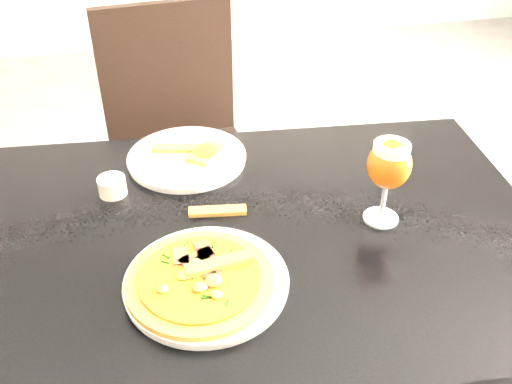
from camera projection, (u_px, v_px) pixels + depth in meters
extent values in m
cube|color=black|center=(252.00, 236.00, 1.16)|extent=(1.27, 0.91, 0.03)
cylinder|color=black|center=(47.00, 277.00, 1.60)|extent=(0.05, 0.05, 0.72)
cylinder|color=black|center=(416.00, 244.00, 1.71)|extent=(0.05, 0.05, 0.72)
cube|color=black|center=(187.00, 176.00, 1.80)|extent=(0.49, 0.49, 0.04)
cylinder|color=black|center=(149.00, 283.00, 1.76)|extent=(0.04, 0.04, 0.46)
cylinder|color=black|center=(259.00, 258.00, 1.86)|extent=(0.04, 0.04, 0.46)
cylinder|color=black|center=(131.00, 215.00, 2.04)|extent=(0.04, 0.04, 0.46)
cylinder|color=black|center=(228.00, 197.00, 2.13)|extent=(0.04, 0.04, 0.46)
cube|color=black|center=(167.00, 73.00, 1.80)|extent=(0.42, 0.07, 0.44)
cylinder|color=silver|center=(207.00, 282.00, 1.02)|extent=(0.31, 0.31, 0.02)
cylinder|color=olive|center=(200.00, 281.00, 1.01)|extent=(0.26, 0.26, 0.01)
cylinder|color=#CD4111|center=(200.00, 277.00, 1.00)|extent=(0.22, 0.22, 0.01)
cube|color=#48271F|center=(216.00, 273.00, 1.00)|extent=(0.05, 0.03, 0.00)
cube|color=#48271F|center=(209.00, 258.00, 1.03)|extent=(0.05, 0.06, 0.00)
cube|color=#48271F|center=(177.00, 257.00, 1.04)|extent=(0.05, 0.06, 0.00)
cube|color=#48271F|center=(184.00, 278.00, 0.99)|extent=(0.05, 0.03, 0.00)
cube|color=#48271F|center=(189.00, 294.00, 0.96)|extent=(0.05, 0.06, 0.00)
cube|color=#48271F|center=(224.00, 296.00, 0.96)|extent=(0.05, 0.06, 0.00)
ellipsoid|color=gold|center=(208.00, 270.00, 1.01)|extent=(0.02, 0.02, 0.01)
ellipsoid|color=gold|center=(205.00, 249.00, 1.05)|extent=(0.02, 0.02, 0.01)
ellipsoid|color=gold|center=(193.00, 269.00, 1.01)|extent=(0.02, 0.02, 0.01)
ellipsoid|color=gold|center=(162.00, 273.00, 1.00)|extent=(0.02, 0.02, 0.01)
ellipsoid|color=gold|center=(191.00, 280.00, 0.99)|extent=(0.02, 0.02, 0.01)
ellipsoid|color=gold|center=(194.00, 302.00, 0.94)|extent=(0.02, 0.02, 0.01)
ellipsoid|color=gold|center=(206.00, 280.00, 0.99)|extent=(0.02, 0.02, 0.01)
ellipsoid|color=gold|center=(237.00, 276.00, 0.99)|extent=(0.02, 0.02, 0.01)
cube|color=#114A0D|center=(201.00, 270.00, 1.01)|extent=(0.01, 0.02, 0.00)
cube|color=#114A0D|center=(192.00, 261.00, 1.03)|extent=(0.01, 0.02, 0.00)
cube|color=#114A0D|center=(169.00, 261.00, 1.03)|extent=(0.01, 0.01, 0.00)
cube|color=#114A0D|center=(184.00, 276.00, 1.00)|extent=(0.02, 0.01, 0.00)
cube|color=#114A0D|center=(170.00, 288.00, 0.97)|extent=(0.02, 0.01, 0.00)
cube|color=#114A0D|center=(196.00, 281.00, 0.99)|extent=(0.01, 0.02, 0.00)
cube|color=#114A0D|center=(201.00, 293.00, 0.96)|extent=(0.00, 0.02, 0.00)
cube|color=#114A0D|center=(224.00, 298.00, 0.96)|extent=(0.01, 0.02, 0.00)
cube|color=#114A0D|center=(215.00, 279.00, 0.99)|extent=(0.02, 0.01, 0.00)
cube|color=#114A0D|center=(231.00, 270.00, 1.01)|extent=(0.02, 0.00, 0.00)
cube|color=#114A0D|center=(205.00, 272.00, 1.01)|extent=(0.02, 0.01, 0.00)
cube|color=olive|center=(221.00, 266.00, 1.01)|extent=(0.13, 0.04, 0.01)
cylinder|color=silver|center=(187.00, 158.00, 1.36)|extent=(0.35, 0.35, 0.01)
cube|color=olive|center=(176.00, 148.00, 1.37)|extent=(0.12, 0.05, 0.01)
cube|color=olive|center=(206.00, 153.00, 1.36)|extent=(0.10, 0.11, 0.01)
cylinder|color=#CD4111|center=(206.00, 151.00, 1.35)|extent=(0.05, 0.05, 0.00)
cube|color=olive|center=(218.00, 211.00, 1.20)|extent=(0.12, 0.04, 0.01)
cylinder|color=silver|center=(112.00, 186.00, 1.24)|extent=(0.06, 0.06, 0.04)
cylinder|color=gold|center=(111.00, 181.00, 1.24)|extent=(0.05, 0.05, 0.01)
cylinder|color=#B5B9BE|center=(381.00, 218.00, 1.18)|extent=(0.07, 0.07, 0.01)
cylinder|color=#B5B9BE|center=(383.00, 202.00, 1.16)|extent=(0.01, 0.01, 0.08)
ellipsoid|color=#97450E|center=(389.00, 165.00, 1.11)|extent=(0.09, 0.09, 0.10)
cylinder|color=silver|center=(392.00, 148.00, 1.08)|extent=(0.07, 0.07, 0.02)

